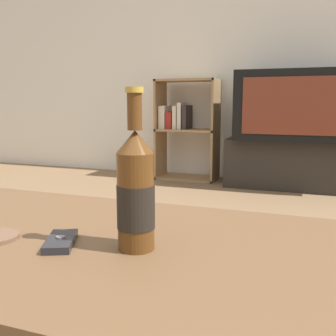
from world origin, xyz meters
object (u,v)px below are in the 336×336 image
object	(u,v)px
television	(293,106)
cell_phone	(61,241)
bookshelf	(184,126)
beer_bottle	(136,192)
tv_stand	(290,164)

from	to	relation	value
television	cell_phone	world-z (taller)	television
cell_phone	bookshelf	bearing A→B (deg)	78.92
television	beer_bottle	bearing A→B (deg)	-92.63
tv_stand	bookshelf	xyz separation A→B (m)	(-0.95, 0.06, 0.29)
tv_stand	cell_phone	xyz separation A→B (m)	(-0.27, -2.80, 0.25)
beer_bottle	cell_phone	bearing A→B (deg)	-167.06
tv_stand	television	xyz separation A→B (m)	(0.00, -0.00, 0.48)
bookshelf	cell_phone	distance (m)	2.94
tv_stand	television	bearing A→B (deg)	-90.00
cell_phone	beer_bottle	bearing A→B (deg)	-11.62
bookshelf	tv_stand	bearing A→B (deg)	-3.80
television	beer_bottle	xyz separation A→B (m)	(-0.13, -2.76, -0.13)
tv_stand	beer_bottle	size ratio (longest dim) A/B	3.56
cell_phone	television	bearing A→B (deg)	59.95
television	cell_phone	xyz separation A→B (m)	(-0.27, -2.79, -0.23)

